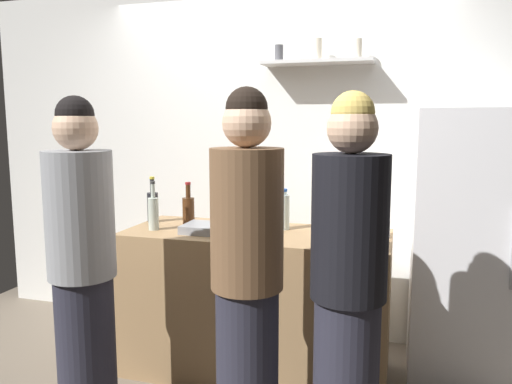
% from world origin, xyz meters
% --- Properties ---
extents(back_wall_assembly, '(4.80, 0.32, 2.60)m').
position_xyz_m(back_wall_assembly, '(0.00, 1.25, 1.30)').
color(back_wall_assembly, white).
rests_on(back_wall_assembly, ground).
extents(refrigerator, '(0.66, 0.69, 1.67)m').
position_xyz_m(refrigerator, '(1.34, 0.85, 0.84)').
color(refrigerator, white).
rests_on(refrigerator, ground).
extents(counter, '(1.63, 0.66, 0.92)m').
position_xyz_m(counter, '(0.07, 0.52, 0.46)').
color(counter, '#9E7A51').
rests_on(counter, ground).
extents(baking_pan, '(0.34, 0.24, 0.05)m').
position_xyz_m(baking_pan, '(-0.19, 0.42, 0.94)').
color(baking_pan, gray).
rests_on(baking_pan, counter).
extents(utensil_holder, '(0.12, 0.12, 0.21)m').
position_xyz_m(utensil_holder, '(0.81, 0.59, 0.97)').
color(utensil_holder, '#B2B2B7').
rests_on(utensil_holder, counter).
extents(wine_bottle_amber_glass, '(0.08, 0.08, 0.29)m').
position_xyz_m(wine_bottle_amber_glass, '(-0.42, 0.60, 1.02)').
color(wine_bottle_amber_glass, '#472814').
rests_on(wine_bottle_amber_glass, counter).
extents(wine_bottle_dark_glass, '(0.07, 0.07, 0.31)m').
position_xyz_m(wine_bottle_dark_glass, '(-0.70, 0.63, 1.03)').
color(wine_bottle_dark_glass, black).
rests_on(wine_bottle_dark_glass, counter).
extents(wine_bottle_pale_glass, '(0.07, 0.07, 0.31)m').
position_xyz_m(wine_bottle_pale_glass, '(-0.57, 0.39, 1.03)').
color(wine_bottle_pale_glass, '#B2BFB2').
rests_on(wine_bottle_pale_glass, counter).
extents(water_bottle_plastic, '(0.08, 0.08, 0.26)m').
position_xyz_m(water_bottle_plastic, '(0.21, 0.64, 1.04)').
color(water_bottle_plastic, silver).
rests_on(water_bottle_plastic, counter).
extents(person_brown_jacket, '(0.34, 0.34, 1.75)m').
position_xyz_m(person_brown_jacket, '(0.25, -0.24, 0.87)').
color(person_brown_jacket, '#262633').
rests_on(person_brown_jacket, ground).
extents(person_grey_hoodie, '(0.34, 0.34, 1.72)m').
position_xyz_m(person_grey_hoodie, '(-0.62, -0.27, 0.86)').
color(person_grey_hoodie, '#262633').
rests_on(person_grey_hoodie, ground).
extents(person_blonde, '(0.34, 0.34, 1.73)m').
position_xyz_m(person_blonde, '(0.71, -0.21, 0.86)').
color(person_blonde, '#262633').
rests_on(person_blonde, ground).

